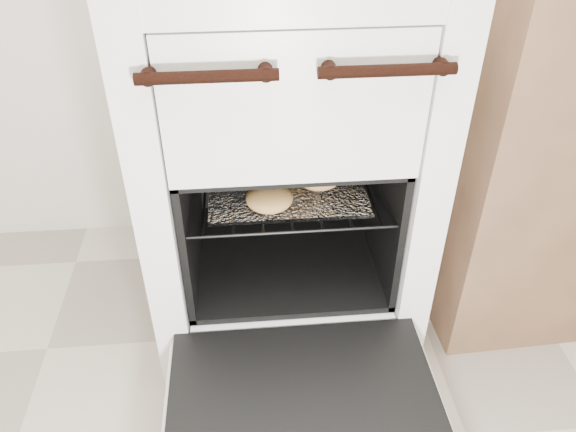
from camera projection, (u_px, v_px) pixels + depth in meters
The scene contains 5 objects.
stove at pixel (282, 163), 1.34m from camera, with size 0.60×0.67×0.92m.
oven_door at pixel (305, 411), 1.08m from camera, with size 0.54×0.42×0.04m.
oven_rack at pixel (285, 179), 1.29m from camera, with size 0.44×0.42×0.01m.
foil_sheet at pixel (286, 181), 1.27m from camera, with size 0.34×0.30×0.01m, color white.
baked_rolls at pixel (289, 180), 1.22m from camera, with size 0.25×0.23×0.05m.
Camera 1 is at (-0.13, 0.01, 1.14)m, focal length 35.00 mm.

